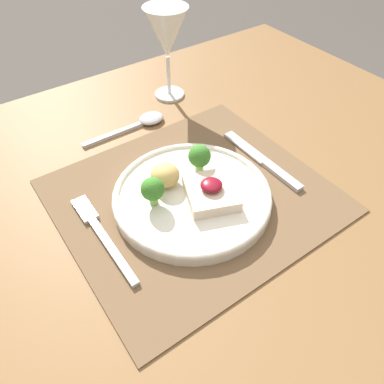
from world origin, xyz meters
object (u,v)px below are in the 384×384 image
fork (100,231)px  knife (266,163)px  dinner_plate (192,194)px  wine_glass_near (167,35)px  spoon (144,121)px

fork → knife: size_ratio=1.00×
dinner_plate → fork: (-0.15, 0.02, -0.01)m
wine_glass_near → dinner_plate: bearing=-116.5°
dinner_plate → spoon: (0.05, 0.23, -0.01)m
knife → wine_glass_near: (-0.01, 0.30, 0.13)m
knife → wine_glass_near: size_ratio=1.01×
spoon → wine_glass_near: 0.18m
dinner_plate → knife: 0.16m
dinner_plate → knife: size_ratio=1.33×
dinner_plate → knife: bearing=-1.8°
fork → wine_glass_near: size_ratio=1.01×
knife → wine_glass_near: bearing=91.5°
dinner_plate → spoon: bearing=79.1°
knife → wine_glass_near: 0.33m
dinner_plate → spoon: dinner_plate is taller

